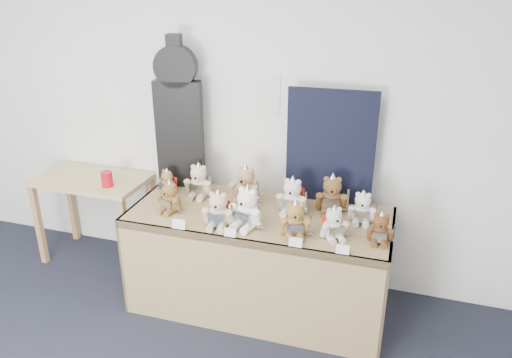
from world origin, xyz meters
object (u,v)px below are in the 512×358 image
(teddy_front_left, at_px, (218,211))
(teddy_back_centre_left, at_px, (245,186))
(red_cup, at_px, (107,179))
(teddy_back_end, at_px, (362,209))
(teddy_front_far_right, at_px, (334,224))
(teddy_front_end, at_px, (380,230))
(teddy_back_far_left, at_px, (167,183))
(teddy_front_right, at_px, (295,221))
(guitar_case, at_px, (179,115))
(teddy_front_far_left, at_px, (170,198))
(teddy_back_centre_right, at_px, (292,198))
(teddy_front_centre, at_px, (247,209))
(display_table, at_px, (256,239))
(teddy_back_right, at_px, (332,196))
(teddy_back_left, at_px, (199,182))
(side_table, at_px, (92,191))

(teddy_front_left, bearing_deg, teddy_back_centre_left, 76.65)
(red_cup, relative_size, teddy_back_end, 0.48)
(teddy_front_far_right, distance_m, teddy_front_end, 0.30)
(teddy_back_far_left, bearing_deg, red_cup, -160.26)
(teddy_front_right, relative_size, teddy_back_end, 1.07)
(red_cup, bearing_deg, guitar_case, 20.22)
(teddy_front_far_left, xyz_separation_m, teddy_back_end, (1.35, 0.24, -0.00))
(guitar_case, xyz_separation_m, teddy_back_far_left, (-0.04, -0.19, -0.50))
(teddy_back_centre_right, bearing_deg, red_cup, 179.99)
(teddy_front_centre, bearing_deg, display_table, 92.63)
(teddy_back_centre_right, bearing_deg, teddy_front_right, -72.55)
(teddy_front_right, relative_size, teddy_back_right, 0.88)
(display_table, bearing_deg, teddy_back_left, 157.04)
(display_table, height_order, side_table, display_table)
(side_table, relative_size, teddy_front_right, 3.44)
(teddy_back_left, bearing_deg, teddy_front_left, -54.29)
(teddy_back_centre_left, bearing_deg, teddy_back_end, -1.23)
(teddy_front_centre, height_order, teddy_back_left, teddy_front_centre)
(teddy_back_right, distance_m, teddy_back_far_left, 1.29)
(red_cup, relative_size, teddy_back_centre_left, 0.39)
(teddy_front_far_left, height_order, teddy_back_end, same)
(guitar_case, height_order, red_cup, guitar_case)
(display_table, bearing_deg, teddy_front_end, -5.72)
(teddy_front_far_right, height_order, teddy_back_end, teddy_back_end)
(teddy_front_end, bearing_deg, teddy_front_far_left, 177.53)
(teddy_front_end, bearing_deg, teddy_front_left, -176.56)
(side_table, relative_size, teddy_back_centre_right, 3.16)
(teddy_front_far_left, xyz_separation_m, teddy_front_centre, (0.61, -0.05, 0.03))
(teddy_front_end, bearing_deg, red_cup, 170.85)
(guitar_case, relative_size, teddy_back_left, 4.01)
(teddy_front_centre, bearing_deg, teddy_front_far_right, 15.56)
(red_cup, bearing_deg, teddy_back_right, 2.81)
(teddy_front_right, xyz_separation_m, teddy_front_end, (0.54, 0.08, -0.02))
(teddy_front_left, bearing_deg, teddy_back_end, 14.15)
(teddy_back_far_left, bearing_deg, teddy_front_right, -0.95)
(teddy_front_left, height_order, teddy_front_end, teddy_front_left)
(teddy_front_far_left, relative_size, teddy_front_centre, 0.78)
(guitar_case, distance_m, teddy_front_left, 0.92)
(red_cup, bearing_deg, teddy_back_far_left, 2.72)
(red_cup, distance_m, teddy_front_far_right, 1.92)
(teddy_front_far_right, height_order, teddy_back_centre_right, teddy_back_centre_right)
(teddy_front_end, distance_m, teddy_back_left, 1.43)
(teddy_back_centre_left, bearing_deg, teddy_back_centre_right, -7.00)
(display_table, bearing_deg, teddy_front_far_right, -11.37)
(red_cup, xyz_separation_m, teddy_back_end, (2.05, -0.01, 0.05))
(teddy_front_far_left, xyz_separation_m, teddy_back_right, (1.12, 0.35, 0.02))
(guitar_case, height_order, teddy_back_left, guitar_case)
(teddy_front_end, height_order, teddy_back_end, teddy_back_end)
(side_table, height_order, teddy_back_far_left, teddy_back_far_left)
(teddy_front_far_right, bearing_deg, teddy_back_end, 30.68)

